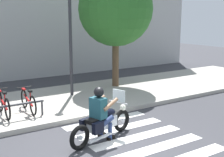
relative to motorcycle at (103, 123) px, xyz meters
The scene contains 12 objects.
ground_plane 0.63m from the motorcycle, 123.40° to the right, with size 48.00×48.00×0.00m, color #38383D.
sidewalk 3.80m from the motorcycle, 93.66° to the left, with size 24.00×4.40×0.15m, color #A8A399.
crosswalk_stripe_1 1.52m from the motorcycle, 53.55° to the right, with size 2.80×0.40×0.01m, color white.
crosswalk_stripe_2 1.04m from the motorcycle, 23.05° to the right, with size 2.80×0.40×0.01m, color white.
crosswalk_stripe_3 1.07m from the motorcycle, 26.69° to the left, with size 2.80×0.40×0.01m, color white.
crosswalk_stripe_4 1.57m from the motorcycle, 55.05° to the left, with size 2.80×0.40×0.01m, color white.
motorcycle is the anchor object (origin of this frame).
rider 0.37m from the motorcycle, 165.97° to the right, with size 0.73×0.66×1.43m.
bicycle_3 3.45m from the motorcycle, 120.68° to the left, with size 0.48×1.66×0.81m.
bicycle_4 3.12m from the motorcycle, 108.38° to the left, with size 0.48×1.59×0.76m.
street_lamp 4.86m from the motorcycle, 74.77° to the left, with size 0.28×0.28×4.42m.
tree_near_rack 6.48m from the motorcycle, 52.93° to the left, with size 3.17×3.17×5.07m.
Camera 1 is at (-3.66, -6.06, 3.14)m, focal length 49.01 mm.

